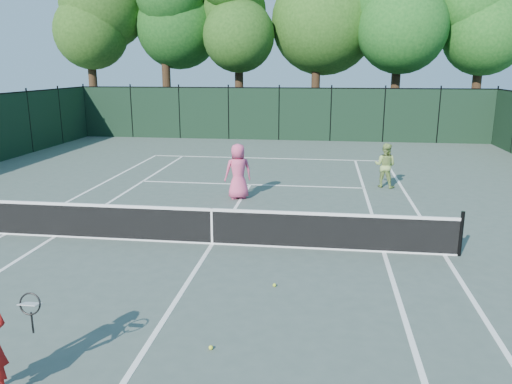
# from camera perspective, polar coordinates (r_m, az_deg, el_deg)

# --- Properties ---
(ground) EXTENTS (90.00, 90.00, 0.00)m
(ground) POSITION_cam_1_polar(r_m,az_deg,el_deg) (12.35, -5.02, -5.94)
(ground) COLOR #43524A
(ground) RESTS_ON ground
(sideline_doubles_left) EXTENTS (0.10, 23.77, 0.01)m
(sideline_doubles_left) POSITION_cam_1_polar(r_m,az_deg,el_deg) (14.53, -26.69, -4.32)
(sideline_doubles_left) COLOR white
(sideline_doubles_left) RESTS_ON ground
(sideline_doubles_right) EXTENTS (0.10, 23.77, 0.01)m
(sideline_doubles_right) POSITION_cam_1_polar(r_m,az_deg,el_deg) (12.40, 20.74, -6.74)
(sideline_doubles_right) COLOR white
(sideline_doubles_right) RESTS_ON ground
(sideline_singles_left) EXTENTS (0.10, 23.77, 0.01)m
(sideline_singles_left) POSITION_cam_1_polar(r_m,az_deg,el_deg) (13.82, -21.97, -4.73)
(sideline_singles_left) COLOR white
(sideline_singles_left) RESTS_ON ground
(sideline_singles_right) EXTENTS (0.10, 23.77, 0.01)m
(sideline_singles_right) POSITION_cam_1_polar(r_m,az_deg,el_deg) (12.16, 14.40, -6.66)
(sideline_singles_right) COLOR white
(sideline_singles_right) RESTS_ON ground
(baseline_far) EXTENTS (10.97, 0.10, 0.01)m
(baseline_far) POSITION_cam_1_polar(r_m,az_deg,el_deg) (23.71, 1.27, 3.89)
(baseline_far) COLOR white
(baseline_far) RESTS_ON ground
(service_line_far) EXTENTS (8.23, 0.10, 0.01)m
(service_line_far) POSITION_cam_1_polar(r_m,az_deg,el_deg) (18.39, -0.67, 0.86)
(service_line_far) COLOR white
(service_line_far) RESTS_ON ground
(center_service_line) EXTENTS (0.10, 12.80, 0.01)m
(center_service_line) POSITION_cam_1_polar(r_m,az_deg,el_deg) (12.35, -5.02, -5.93)
(center_service_line) COLOR white
(center_service_line) RESTS_ON ground
(tennis_net) EXTENTS (11.69, 0.09, 1.06)m
(tennis_net) POSITION_cam_1_polar(r_m,az_deg,el_deg) (12.19, -5.07, -3.84)
(tennis_net) COLOR black
(tennis_net) RESTS_ON ground
(fence_far) EXTENTS (24.00, 0.05, 3.00)m
(fence_far) POSITION_cam_1_polar(r_m,az_deg,el_deg) (29.54, 2.64, 8.84)
(fence_far) COLOR black
(fence_far) RESTS_ON ground
(tree_0) EXTENTS (6.40, 6.40, 13.14)m
(tree_0) POSITION_cam_1_polar(r_m,az_deg,el_deg) (36.54, -18.75, 19.63)
(tree_0) COLOR black
(tree_0) RESTS_ON ground
(tree_2) EXTENTS (6.00, 6.00, 12.40)m
(tree_2) POSITION_cam_1_polar(r_m,az_deg,el_deg) (33.75, -2.02, 20.10)
(tree_2) COLOR black
(tree_2) RESTS_ON ground
(tree_4) EXTENTS (6.20, 6.20, 12.97)m
(tree_4) POSITION_cam_1_polar(r_m,az_deg,el_deg) (33.42, 16.25, 20.35)
(tree_4) COLOR black
(tree_4) RESTS_ON ground
(tree_5) EXTENTS (5.80, 5.80, 12.23)m
(tree_5) POSITION_cam_1_polar(r_m,az_deg,el_deg) (34.87, 24.67, 18.67)
(tree_5) COLOR black
(tree_5) RESTS_ON ground
(player_pink) EXTENTS (1.04, 0.88, 1.82)m
(player_pink) POSITION_cam_1_polar(r_m,az_deg,el_deg) (16.28, -2.06, 2.37)
(player_pink) COLOR #E04F7C
(player_pink) RESTS_ON ground
(player_green) EXTENTS (0.94, 0.85, 1.59)m
(player_green) POSITION_cam_1_polar(r_m,az_deg,el_deg) (18.43, 14.54, 2.96)
(player_green) COLOR #8FAE57
(player_green) RESTS_ON ground
(loose_ball_near_cart) EXTENTS (0.07, 0.07, 0.07)m
(loose_ball_near_cart) POSITION_cam_1_polar(r_m,az_deg,el_deg) (8.06, -5.18, -17.29)
(loose_ball_near_cart) COLOR yellow
(loose_ball_near_cart) RESTS_ON ground
(loose_ball_midcourt) EXTENTS (0.07, 0.07, 0.07)m
(loose_ball_midcourt) POSITION_cam_1_polar(r_m,az_deg,el_deg) (10.04, 2.13, -10.58)
(loose_ball_midcourt) COLOR #B9DD2D
(loose_ball_midcourt) RESTS_ON ground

